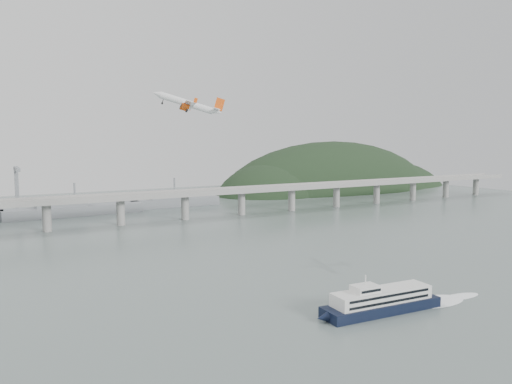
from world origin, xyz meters
TOP-DOWN VIEW (x-y plane):
  - ground at (0.00, 0.00)m, footprint 900.00×900.00m
  - bridge at (-1.15, 200.00)m, footprint 800.00×22.00m
  - headland at (285.18, 331.75)m, footprint 365.00×155.00m
  - ferry at (2.76, -31.06)m, footprint 77.27×16.63m
  - airliner at (-31.14, 65.89)m, footprint 33.91×31.49m

SIDE VIEW (x-z plane):
  - headland at x=285.18m, z-range -97.34..58.66m
  - ground at x=0.00m, z-range 0.00..0.00m
  - ferry at x=2.76m, z-range -3.33..11.23m
  - bridge at x=-1.15m, z-range 5.70..29.60m
  - airliner at x=-31.14m, z-range 72.89..85.43m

